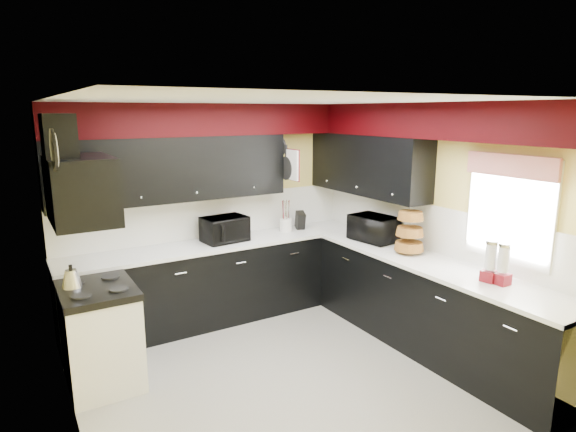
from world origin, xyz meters
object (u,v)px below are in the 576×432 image
(knife_block, at_px, (300,221))
(kettle, at_px, (72,278))
(utensil_crock, at_px, (286,225))
(toaster_oven, at_px, (225,229))
(microwave, at_px, (374,228))

(knife_block, relative_size, kettle, 1.30)
(knife_block, distance_m, kettle, 2.86)
(knife_block, bearing_deg, utensil_crock, -163.04)
(toaster_oven, bearing_deg, kettle, -165.34)
(toaster_oven, relative_size, utensil_crock, 2.99)
(knife_block, height_order, kettle, knife_block)
(microwave, xyz_separation_m, knife_block, (-0.44, 0.91, -0.03))
(knife_block, xyz_separation_m, kettle, (-2.78, -0.68, -0.05))
(toaster_oven, xyz_separation_m, microwave, (1.49, -0.86, 0.00))
(microwave, bearing_deg, knife_block, 17.97)
(knife_block, bearing_deg, kettle, -148.87)
(toaster_oven, height_order, utensil_crock, toaster_oven)
(microwave, bearing_deg, toaster_oven, 52.24)
(microwave, relative_size, kettle, 3.07)
(microwave, bearing_deg, utensil_crock, 27.78)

